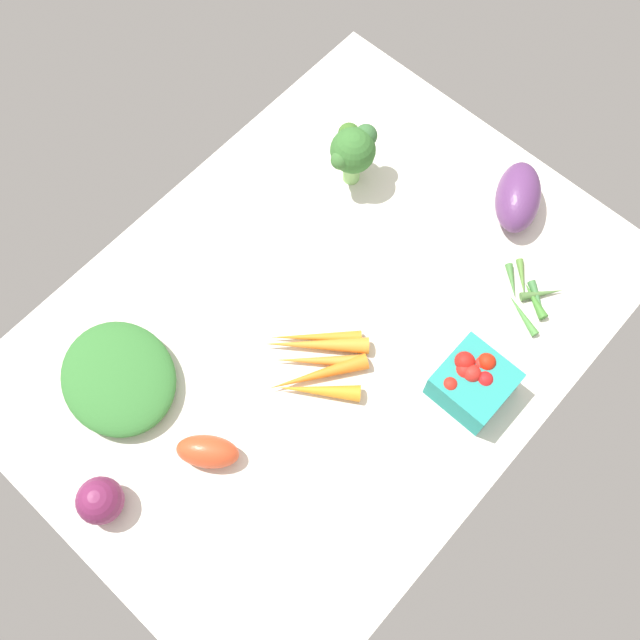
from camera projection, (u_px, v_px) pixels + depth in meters
The scene contains 9 objects.
tablecloth at pixel (320, 327), 126.27cm from camera, with size 104.00×76.00×2.00cm, color silver.
carrot_bunch at pixel (317, 362), 121.40cm from camera, with size 18.52×19.34×2.79cm.
broccoli_head at pixel (353, 150), 129.03cm from camera, with size 10.12×8.56×12.53cm.
okra_pile at pixel (530, 296), 126.55cm from camera, with size 11.05×11.88×1.73cm.
eggplant at pixel (518, 197), 130.42cm from camera, with size 13.91×7.79×7.79cm, color #61346B.
roma_tomato at pixel (208, 452), 114.49cm from camera, with size 9.86×5.08×5.08cm, color #D74926.
berry_basket at pixel (473, 381), 117.46cm from camera, with size 10.92×10.92×8.12cm.
red_onion_center at pixel (100, 501), 110.60cm from camera, with size 7.18×7.18×7.18cm, color #71224C.
leafy_greens_clump at pixel (118, 378), 119.14cm from camera, with size 17.84×20.50×4.91cm, color #357633.
Camera 1 is at (-35.02, -31.77, 118.09)cm, focal length 41.64 mm.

